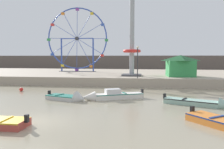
% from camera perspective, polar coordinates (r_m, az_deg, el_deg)
% --- Properties ---
extents(ground_plane, '(240.00, 240.00, 0.00)m').
position_cam_1_polar(ground_plane, '(15.86, -17.61, -10.70)').
color(ground_plane, gray).
extents(quay_promenade, '(110.00, 23.44, 1.22)m').
position_cam_1_polar(quay_promenade, '(43.51, -0.20, -0.27)').
color(quay_promenade, tan).
rests_on(quay_promenade, ground_plane).
extents(distant_town_skyline, '(140.00, 3.00, 4.40)m').
position_cam_1_polar(distant_town_skyline, '(67.04, 3.06, 2.67)').
color(distant_town_skyline, '#564C47').
rests_on(distant_town_skyline, ground_plane).
extents(motorboat_pale_grey, '(4.24, 2.54, 1.34)m').
position_cam_1_polar(motorboat_pale_grey, '(22.58, -10.09, -5.54)').
color(motorboat_pale_grey, silver).
rests_on(motorboat_pale_grey, ground_plane).
extents(motorboat_white_red_stripe, '(5.91, 3.62, 1.27)m').
position_cam_1_polar(motorboat_white_red_stripe, '(22.74, -0.61, -5.13)').
color(motorboat_white_red_stripe, silver).
rests_on(motorboat_white_red_stripe, ground_plane).
extents(motorboat_seafoam, '(5.62, 3.27, 1.16)m').
position_cam_1_polar(motorboat_seafoam, '(21.02, 21.13, -6.45)').
color(motorboat_seafoam, '#93BCAD').
rests_on(motorboat_seafoam, ground_plane).
extents(ferris_wheel_blue_frame, '(12.05, 1.20, 12.21)m').
position_cam_1_polar(ferris_wheel_blue_frame, '(46.38, -8.40, 8.30)').
color(ferris_wheel_blue_frame, '#334CA8').
rests_on(ferris_wheel_blue_frame, quay_promenade).
extents(drop_tower_steel_tower, '(2.80, 2.80, 12.56)m').
position_cam_1_polar(drop_tower_steel_tower, '(35.55, 4.81, 7.37)').
color(drop_tower_steel_tower, '#999EA3').
rests_on(drop_tower_steel_tower, quay_promenade).
extents(carnival_booth_green_kiosk, '(4.39, 4.16, 3.08)m').
position_cam_1_polar(carnival_booth_green_kiosk, '(35.74, 16.12, 2.14)').
color(carnival_booth_green_kiosk, '#33934C').
rests_on(carnival_booth_green_kiosk, quay_promenade).
extents(promenade_lamp_near, '(0.32, 0.32, 4.28)m').
position_cam_1_polar(promenade_lamp_near, '(31.84, 6.17, 4.14)').
color(promenade_lamp_near, '#2D2D33').
rests_on(promenade_lamp_near, quay_promenade).
extents(mooring_buoy_orange, '(0.44, 0.44, 0.44)m').
position_cam_1_polar(mooring_buoy_orange, '(29.95, -20.97, -3.36)').
color(mooring_buoy_orange, red).
rests_on(mooring_buoy_orange, ground_plane).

